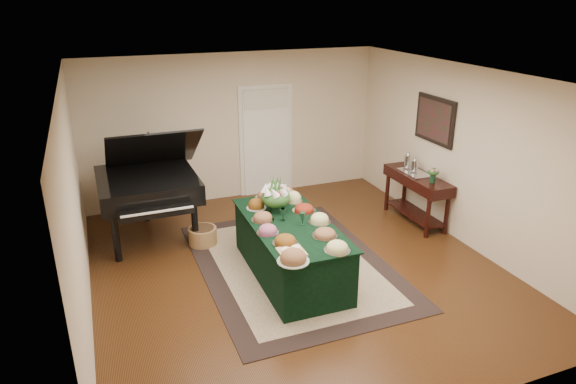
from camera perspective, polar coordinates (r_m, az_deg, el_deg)
name	(u,v)px	position (r m, az deg, el deg)	size (l,w,h in m)	color
ground	(296,267)	(7.41, 0.85, -8.38)	(6.00, 6.00, 0.00)	black
area_rug	(293,264)	(7.48, 0.53, -8.02)	(2.57, 3.59, 0.01)	black
kitchen_doorway	(266,142)	(9.79, -2.43, 5.60)	(1.05, 0.07, 2.10)	white
buffet_table	(290,249)	(7.03, 0.27, -6.38)	(1.06, 2.19, 0.79)	black
food_platters	(291,221)	(6.80, 0.37, -3.25)	(1.07, 2.33, 0.13)	silver
cutting_board	(291,249)	(6.11, 0.33, -6.36)	(0.31, 0.31, 0.10)	tan
green_goblets	(289,216)	(6.86, 0.16, -2.66)	(0.27, 0.30, 0.18)	#13311E
floral_centerpiece	(276,194)	(7.15, -1.36, -0.25)	(0.42, 0.42, 0.42)	#13311E
grand_piano	(148,184)	(8.21, -15.29, 0.87)	(1.60, 1.80, 1.80)	black
wicker_basket	(203,236)	(8.10, -9.46, -4.86)	(0.44, 0.44, 0.27)	olive
mahogany_sideboard	(417,185)	(8.85, 14.14, 0.71)	(0.45, 1.43, 0.84)	black
tea_service	(412,165)	(8.91, 13.58, 2.98)	(0.34, 0.58, 0.30)	silver
pink_bouquet	(433,172)	(8.44, 15.85, 2.11)	(0.20, 0.20, 0.26)	#13311E
wall_painting	(435,120)	(8.67, 16.00, 7.70)	(0.05, 0.95, 0.75)	black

